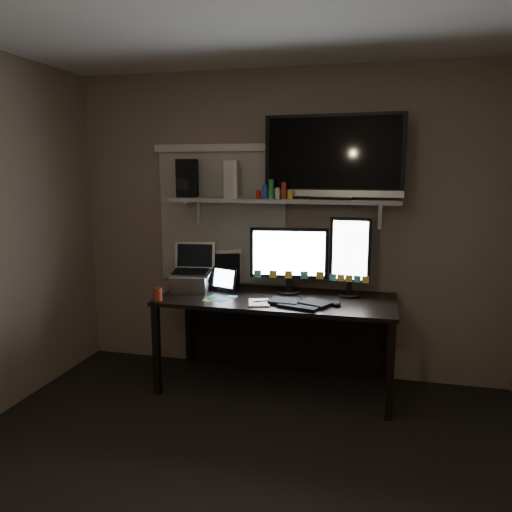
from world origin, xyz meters
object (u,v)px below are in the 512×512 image
(monitor_landscape, at_px, (289,260))
(keyboard, at_px, (300,303))
(game_console, at_px, (233,179))
(mouse, at_px, (337,303))
(tablet, at_px, (224,280))
(speaker, at_px, (187,178))
(cup, at_px, (158,294))
(laptop, at_px, (190,268))
(desk, at_px, (279,315))
(tv, at_px, (333,157))
(monitor_portrait, at_px, (350,257))

(monitor_landscape, distance_m, keyboard, 0.43)
(game_console, bearing_deg, mouse, -32.90)
(tablet, height_order, speaker, speaker)
(cup, bearing_deg, laptop, 69.66)
(keyboard, bearing_deg, laptop, -177.11)
(desk, bearing_deg, mouse, -28.17)
(laptop, bearing_deg, desk, -2.24)
(desk, bearing_deg, game_console, 170.20)
(tablet, height_order, tv, tv)
(desk, relative_size, keyboard, 4.01)
(desk, bearing_deg, cup, -153.76)
(monitor_portrait, bearing_deg, keyboard, -130.38)
(tv, height_order, game_console, tv)
(laptop, height_order, cup, laptop)
(desk, relative_size, cup, 18.04)
(speaker, bearing_deg, mouse, -31.17)
(desk, distance_m, tablet, 0.53)
(monitor_portrait, bearing_deg, cup, -155.97)
(desk, bearing_deg, speaker, 173.09)
(desk, relative_size, game_console, 6.15)
(keyboard, height_order, cup, cup)
(desk, relative_size, speaker, 5.89)
(mouse, bearing_deg, laptop, 165.61)
(laptop, bearing_deg, speaker, 105.67)
(tablet, bearing_deg, keyboard, -1.14)
(laptop, relative_size, speaker, 1.23)
(keyboard, bearing_deg, cup, -157.00)
(cup, xyz_separation_m, tv, (1.24, 0.49, 1.02))
(monitor_landscape, bearing_deg, mouse, -41.91)
(monitor_portrait, relative_size, laptop, 1.67)
(keyboard, relative_size, game_console, 1.53)
(laptop, distance_m, cup, 0.39)
(laptop, bearing_deg, keyboard, -20.45)
(monitor_landscape, xyz_separation_m, game_console, (-0.46, 0.04, 0.63))
(laptop, bearing_deg, cup, -118.33)
(cup, height_order, speaker, speaker)
(tablet, bearing_deg, monitor_landscape, 26.90)
(monitor_portrait, distance_m, laptop, 1.28)
(monitor_landscape, relative_size, game_console, 2.10)
(mouse, relative_size, tv, 0.09)
(monitor_portrait, xyz_separation_m, laptop, (-1.26, -0.12, -0.13))
(keyboard, height_order, game_console, game_console)
(laptop, xyz_separation_m, tv, (1.11, 0.14, 0.88))
(laptop, relative_size, game_console, 1.28)
(cup, bearing_deg, monitor_portrait, 18.54)
(laptop, height_order, game_console, game_console)
(keyboard, bearing_deg, mouse, 20.96)
(desk, distance_m, tv, 1.30)
(desk, height_order, cup, cup)
(desk, distance_m, monitor_landscape, 0.45)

